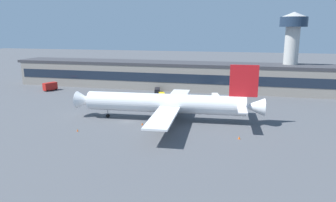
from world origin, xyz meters
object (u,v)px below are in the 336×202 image
object	(u,v)px
belt_loader	(157,90)
traffic_cone_1	(142,124)
crew_van	(215,97)
traffic_cone_2	(78,130)
baggage_tug	(162,95)
control_tower	(292,43)
stair_truck	(50,86)
airliner	(168,103)
traffic_cone_0	(239,138)

from	to	relation	value
belt_loader	traffic_cone_1	size ratio (longest dim) A/B	9.82
crew_van	traffic_cone_2	bearing A→B (deg)	-124.71
baggage_tug	belt_loader	distance (m)	9.49
control_tower	stair_truck	distance (m)	105.70
stair_truck	traffic_cone_2	bearing A→B (deg)	-49.95
crew_van	airliner	bearing A→B (deg)	-110.23
airliner	traffic_cone_2	distance (m)	26.68
traffic_cone_0	traffic_cone_2	size ratio (longest dim) A/B	1.24
traffic_cone_2	traffic_cone_0	bearing A→B (deg)	5.63
traffic_cone_0	control_tower	bearing A→B (deg)	74.30
baggage_tug	control_tower	bearing A→B (deg)	25.14
baggage_tug	traffic_cone_1	distance (m)	37.73
traffic_cone_1	traffic_cone_2	distance (m)	17.75
airliner	control_tower	world-z (taller)	control_tower
baggage_tug	traffic_cone_0	world-z (taller)	baggage_tug
belt_loader	stair_truck	bearing A→B (deg)	-171.99
airliner	traffic_cone_1	size ratio (longest dim) A/B	82.84
airliner	crew_van	xyz separation A→B (m)	(11.15, 30.26, -3.75)
control_tower	stair_truck	size ratio (longest dim) A/B	5.18
airliner	stair_truck	world-z (taller)	airliner
traffic_cone_1	stair_truck	bearing A→B (deg)	144.97
control_tower	stair_truck	world-z (taller)	control_tower
belt_loader	traffic_cone_1	distance (m)	46.72
airliner	control_tower	bearing A→B (deg)	53.86
belt_loader	traffic_cone_0	size ratio (longest dim) A/B	9.24
traffic_cone_0	traffic_cone_1	bearing A→B (deg)	168.67
control_tower	traffic_cone_1	distance (m)	78.90
baggage_tug	crew_van	bearing A→B (deg)	-2.35
control_tower	traffic_cone_0	world-z (taller)	control_tower
stair_truck	traffic_cone_2	world-z (taller)	stair_truck
baggage_tug	traffic_cone_0	xyz separation A→B (m)	(31.34, -42.91, -0.72)
crew_van	baggage_tug	bearing A→B (deg)	177.65
stair_truck	traffic_cone_0	world-z (taller)	stair_truck
control_tower	traffic_cone_0	bearing A→B (deg)	-105.70
traffic_cone_0	traffic_cone_2	distance (m)	42.25
baggage_tug	traffic_cone_1	world-z (taller)	baggage_tug
airliner	belt_loader	bearing A→B (deg)	110.12
airliner	baggage_tug	xyz separation A→B (m)	(-10.12, 31.13, -4.12)
control_tower	traffic_cone_2	distance (m)	95.27
crew_van	traffic_cone_2	world-z (taller)	crew_van
airliner	traffic_cone_0	distance (m)	24.74
traffic_cone_0	baggage_tug	bearing A→B (deg)	126.14
baggage_tug	traffic_cone_0	size ratio (longest dim) A/B	5.68
baggage_tug	stair_truck	distance (m)	51.78
stair_truck	traffic_cone_2	size ratio (longest dim) A/B	11.07
airliner	belt_loader	distance (m)	42.32
crew_van	traffic_cone_0	world-z (taller)	crew_van
traffic_cone_1	belt_loader	bearing A→B (deg)	100.62
airliner	belt_loader	size ratio (longest dim) A/B	8.44
traffic_cone_1	control_tower	bearing A→B (deg)	53.11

